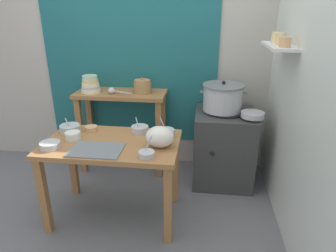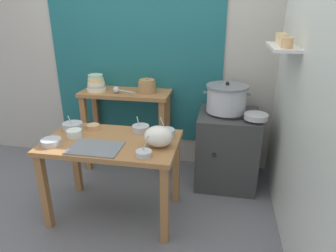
{
  "view_description": "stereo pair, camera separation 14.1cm",
  "coord_description": "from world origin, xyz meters",
  "px_view_note": "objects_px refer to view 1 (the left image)",
  "views": [
    {
      "loc": [
        0.66,
        -2.18,
        1.75
      ],
      "look_at": [
        0.38,
        0.13,
        0.82
      ],
      "focal_mm": 32.2,
      "sensor_mm": 36.0,
      "label": 1
    },
    {
      "loc": [
        0.8,
        -2.16,
        1.75
      ],
      "look_at": [
        0.38,
        0.13,
        0.82
      ],
      "focal_mm": 32.2,
      "sensor_mm": 36.0,
      "label": 2
    }
  ],
  "objects_px": {
    "stove_block": "(223,147)",
    "bowl_stack_enamel": "(91,85)",
    "prep_bowl_3": "(147,154)",
    "serving_tray": "(96,150)",
    "steamer_pot": "(223,97)",
    "clay_pot": "(143,87)",
    "prep_bowl_4": "(73,136)",
    "prep_bowl_2": "(70,128)",
    "plastic_bag": "(160,137)",
    "prep_table": "(113,154)",
    "wide_pan": "(253,115)",
    "ladle": "(112,91)",
    "prep_bowl_1": "(91,128)",
    "prep_bowl_0": "(50,145)",
    "back_shelf_table": "(122,112)",
    "prep_bowl_6": "(166,133)",
    "prep_bowl_5": "(140,129)"
  },
  "relations": [
    {
      "from": "clay_pot",
      "to": "prep_bowl_2",
      "type": "height_order",
      "value": "clay_pot"
    },
    {
      "from": "bowl_stack_enamel",
      "to": "prep_bowl_4",
      "type": "height_order",
      "value": "bowl_stack_enamel"
    },
    {
      "from": "stove_block",
      "to": "prep_bowl_3",
      "type": "height_order",
      "value": "prep_bowl_3"
    },
    {
      "from": "back_shelf_table",
      "to": "serving_tray",
      "type": "relative_size",
      "value": 2.4
    },
    {
      "from": "back_shelf_table",
      "to": "wide_pan",
      "type": "relative_size",
      "value": 4.38
    },
    {
      "from": "serving_tray",
      "to": "prep_bowl_2",
      "type": "xyz_separation_m",
      "value": [
        -0.35,
        0.32,
        0.03
      ]
    },
    {
      "from": "clay_pot",
      "to": "prep_bowl_4",
      "type": "distance_m",
      "value": 0.97
    },
    {
      "from": "bowl_stack_enamel",
      "to": "prep_bowl_0",
      "type": "relative_size",
      "value": 1.28
    },
    {
      "from": "back_shelf_table",
      "to": "prep_bowl_4",
      "type": "xyz_separation_m",
      "value": [
        -0.18,
        -0.85,
        0.08
      ]
    },
    {
      "from": "stove_block",
      "to": "serving_tray",
      "type": "relative_size",
      "value": 1.95
    },
    {
      "from": "steamer_pot",
      "to": "bowl_stack_enamel",
      "type": "distance_m",
      "value": 1.38
    },
    {
      "from": "stove_block",
      "to": "steamer_pot",
      "type": "height_order",
      "value": "steamer_pot"
    },
    {
      "from": "prep_bowl_2",
      "to": "stove_block",
      "type": "bearing_deg",
      "value": 22.46
    },
    {
      "from": "prep_bowl_5",
      "to": "prep_bowl_6",
      "type": "relative_size",
      "value": 0.89
    },
    {
      "from": "clay_pot",
      "to": "prep_table",
      "type": "bearing_deg",
      "value": -96.16
    },
    {
      "from": "prep_bowl_5",
      "to": "stove_block",
      "type": "bearing_deg",
      "value": 33.11
    },
    {
      "from": "back_shelf_table",
      "to": "prep_bowl_3",
      "type": "distance_m",
      "value": 1.18
    },
    {
      "from": "steamer_pot",
      "to": "wide_pan",
      "type": "bearing_deg",
      "value": -31.91
    },
    {
      "from": "prep_table",
      "to": "back_shelf_table",
      "type": "distance_m",
      "value": 0.87
    },
    {
      "from": "prep_bowl_1",
      "to": "plastic_bag",
      "type": "bearing_deg",
      "value": -20.51
    },
    {
      "from": "steamer_pot",
      "to": "serving_tray",
      "type": "xyz_separation_m",
      "value": [
        -0.99,
        -0.91,
        -0.19
      ]
    },
    {
      "from": "serving_tray",
      "to": "ladle",
      "type": "bearing_deg",
      "value": 98.55
    },
    {
      "from": "prep_bowl_2",
      "to": "prep_bowl_5",
      "type": "xyz_separation_m",
      "value": [
        0.61,
        0.07,
        -0.0
      ]
    },
    {
      "from": "prep_table",
      "to": "clay_pot",
      "type": "distance_m",
      "value": 0.93
    },
    {
      "from": "bowl_stack_enamel",
      "to": "wide_pan",
      "type": "bearing_deg",
      "value": -8.47
    },
    {
      "from": "prep_bowl_2",
      "to": "prep_bowl_4",
      "type": "xyz_separation_m",
      "value": [
        0.09,
        -0.15,
        0.0
      ]
    },
    {
      "from": "back_shelf_table",
      "to": "stove_block",
      "type": "relative_size",
      "value": 1.23
    },
    {
      "from": "plastic_bag",
      "to": "wide_pan",
      "type": "relative_size",
      "value": 1.04
    },
    {
      "from": "steamer_pot",
      "to": "plastic_bag",
      "type": "bearing_deg",
      "value": -123.17
    },
    {
      "from": "prep_bowl_0",
      "to": "prep_bowl_2",
      "type": "distance_m",
      "value": 0.33
    },
    {
      "from": "stove_block",
      "to": "bowl_stack_enamel",
      "type": "relative_size",
      "value": 3.86
    },
    {
      "from": "prep_bowl_1",
      "to": "prep_bowl_3",
      "type": "relative_size",
      "value": 0.65
    },
    {
      "from": "plastic_bag",
      "to": "prep_table",
      "type": "bearing_deg",
      "value": 174.14
    },
    {
      "from": "plastic_bag",
      "to": "ladle",
      "type": "bearing_deg",
      "value": 127.21
    },
    {
      "from": "prep_bowl_4",
      "to": "wide_pan",
      "type": "bearing_deg",
      "value": 20.37
    },
    {
      "from": "ladle",
      "to": "prep_bowl_4",
      "type": "bearing_deg",
      "value": -98.79
    },
    {
      "from": "plastic_bag",
      "to": "wide_pan",
      "type": "distance_m",
      "value": 1.0
    },
    {
      "from": "clay_pot",
      "to": "prep_bowl_2",
      "type": "xyz_separation_m",
      "value": [
        -0.51,
        -0.7,
        -0.21
      ]
    },
    {
      "from": "prep_bowl_0",
      "to": "prep_bowl_1",
      "type": "relative_size",
      "value": 1.42
    },
    {
      "from": "wide_pan",
      "to": "prep_table",
      "type": "bearing_deg",
      "value": -154.51
    },
    {
      "from": "prep_bowl_4",
      "to": "prep_bowl_3",
      "type": "bearing_deg",
      "value": -19.03
    },
    {
      "from": "stove_block",
      "to": "prep_bowl_4",
      "type": "xyz_separation_m",
      "value": [
        -1.29,
        -0.72,
        0.37
      ]
    },
    {
      "from": "prep_bowl_3",
      "to": "serving_tray",
      "type": "bearing_deg",
      "value": 172.27
    },
    {
      "from": "prep_bowl_0",
      "to": "prep_bowl_5",
      "type": "distance_m",
      "value": 0.74
    },
    {
      "from": "clay_pot",
      "to": "ladle",
      "type": "relative_size",
      "value": 0.68
    },
    {
      "from": "prep_bowl_2",
      "to": "prep_bowl_3",
      "type": "height_order",
      "value": "prep_bowl_3"
    },
    {
      "from": "prep_bowl_3",
      "to": "prep_bowl_0",
      "type": "bearing_deg",
      "value": 176.24
    },
    {
      "from": "serving_tray",
      "to": "prep_bowl_1",
      "type": "xyz_separation_m",
      "value": [
        -0.18,
        0.37,
        0.02
      ]
    },
    {
      "from": "back_shelf_table",
      "to": "prep_bowl_6",
      "type": "xyz_separation_m",
      "value": [
        0.57,
        -0.69,
        0.08
      ]
    },
    {
      "from": "steamer_pot",
      "to": "serving_tray",
      "type": "relative_size",
      "value": 1.13
    }
  ]
}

